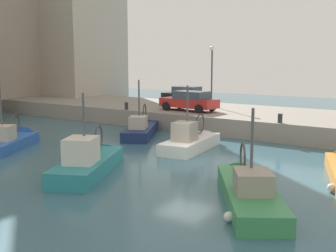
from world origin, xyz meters
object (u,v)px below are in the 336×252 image
(fishing_boat_teal, at_px, (91,169))
(fishing_boat_blue, at_px, (9,145))
(quay_streetlamp, at_px, (212,66))
(fishing_boat_navy, at_px, (142,133))
(mooring_bollard_mid, at_px, (280,118))
(parked_car_red, at_px, (190,101))
(fishing_boat_white, at_px, (193,146))
(mooring_bollard_north, at_px, (126,106))
(parked_car_black, at_px, (185,94))
(fishing_boat_green, at_px, (247,197))

(fishing_boat_teal, height_order, fishing_boat_blue, fishing_boat_blue)
(quay_streetlamp, bearing_deg, fishing_boat_teal, -169.12)
(fishing_boat_navy, bearing_deg, quay_streetlamp, -4.46)
(mooring_bollard_mid, bearing_deg, parked_car_red, 75.07)
(fishing_boat_teal, height_order, parked_car_red, fishing_boat_teal)
(mooring_bollard_mid, height_order, quay_streetlamp, quay_streetlamp)
(fishing_boat_white, relative_size, quay_streetlamp, 1.17)
(fishing_boat_teal, xyz_separation_m, fishing_boat_navy, (8.65, 3.91, -0.05))
(mooring_bollard_north, height_order, quay_streetlamp, quay_streetlamp)
(fishing_boat_blue, xyz_separation_m, parked_car_black, (17.04, -1.14, 1.82))
(parked_car_red, distance_m, mooring_bollard_mid, 7.91)
(fishing_boat_white, bearing_deg, mooring_bollard_north, 62.46)
(mooring_bollard_mid, bearing_deg, mooring_bollard_north, 90.00)
(parked_car_black, xyz_separation_m, mooring_bollard_north, (-6.91, 0.93, -0.45))
(fishing_boat_blue, distance_m, mooring_bollard_mid, 15.92)
(fishing_boat_teal, relative_size, fishing_boat_white, 1.12)
(parked_car_black, bearing_deg, fishing_boat_blue, 176.16)
(fishing_boat_blue, relative_size, fishing_boat_green, 0.88)
(fishing_boat_teal, distance_m, fishing_boat_blue, 7.79)
(mooring_bollard_mid, height_order, mooring_bollard_north, same)
(mooring_bollard_mid, bearing_deg, fishing_boat_navy, 107.60)
(fishing_boat_navy, height_order, quay_streetlamp, quay_streetlamp)
(fishing_boat_teal, height_order, parked_car_black, fishing_boat_teal)
(mooring_bollard_mid, bearing_deg, fishing_boat_green, -165.67)
(fishing_boat_navy, height_order, fishing_boat_green, fishing_boat_navy)
(fishing_boat_navy, distance_m, fishing_boat_white, 5.40)
(parked_car_black, bearing_deg, fishing_boat_navy, -164.60)
(fishing_boat_blue, distance_m, parked_car_red, 13.12)
(parked_car_black, distance_m, parked_car_red, 5.97)
(fishing_boat_navy, xyz_separation_m, mooring_bollard_north, (2.67, 3.57, 1.37))
(parked_car_red, bearing_deg, fishing_boat_teal, -166.90)
(quay_streetlamp, bearing_deg, fishing_boat_blue, 164.31)
(fishing_boat_white, relative_size, parked_car_black, 1.44)
(fishing_boat_teal, xyz_separation_m, parked_car_black, (18.23, 6.55, 1.77))
(fishing_boat_teal, bearing_deg, mooring_bollard_north, 33.46)
(fishing_boat_white, relative_size, parked_car_red, 1.28)
(fishing_boat_white, xyz_separation_m, parked_car_black, (11.42, 7.72, 1.79))
(fishing_boat_green, distance_m, mooring_bollard_mid, 11.30)
(fishing_boat_blue, bearing_deg, mooring_bollard_mid, -50.33)
(fishing_boat_white, relative_size, mooring_bollard_mid, 10.32)
(parked_car_black, distance_m, mooring_bollard_mid, 13.06)
(parked_car_red, relative_size, mooring_bollard_mid, 8.04)
(fishing_boat_navy, xyz_separation_m, mooring_bollard_mid, (2.67, -8.43, 1.37))
(parked_car_red, height_order, mooring_bollard_mid, parked_car_red)
(fishing_boat_teal, distance_m, quay_streetlamp, 17.81)
(fishing_boat_teal, xyz_separation_m, mooring_bollard_mid, (11.32, -4.52, 1.32))
(parked_car_red, xyz_separation_m, mooring_bollard_north, (-2.03, 4.37, -0.47))
(parked_car_black, bearing_deg, mooring_bollard_mid, -121.97)
(fishing_boat_teal, distance_m, fishing_boat_navy, 9.49)
(fishing_boat_teal, relative_size, parked_car_black, 1.61)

